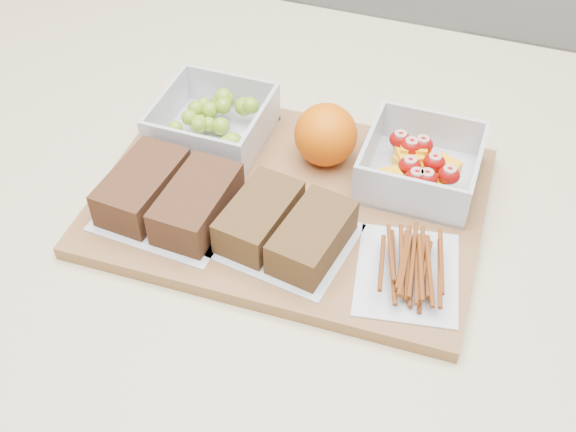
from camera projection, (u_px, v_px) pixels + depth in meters
name	position (u px, v px, depth m)	size (l,w,h in m)	color
counter	(288.00, 421.00, 1.12)	(1.20, 0.90, 0.90)	beige
cutting_board	(290.00, 201.00, 0.81)	(0.42, 0.30, 0.02)	olive
grape_container	(215.00, 123.00, 0.86)	(0.13, 0.13, 0.05)	silver
fruit_container	(420.00, 166.00, 0.80)	(0.12, 0.12, 0.05)	silver
orange	(326.00, 135.00, 0.82)	(0.07, 0.07, 0.07)	#EB6005
sandwich_bag_left	(170.00, 196.00, 0.77)	(0.15, 0.13, 0.04)	silver
sandwich_bag_center	(286.00, 228.00, 0.74)	(0.15, 0.14, 0.04)	silver
pretzel_bag	(409.00, 266.00, 0.71)	(0.12, 0.14, 0.03)	silver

